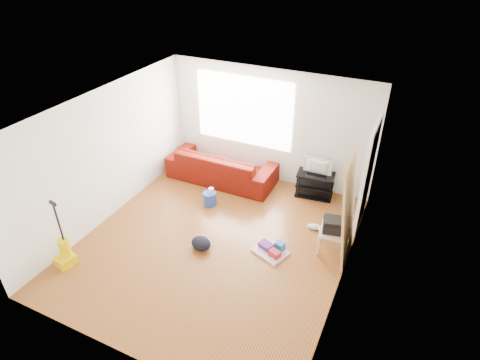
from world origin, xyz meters
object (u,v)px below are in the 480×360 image
at_px(cleaning_tray, 272,250).
at_px(vacuum, 65,253).
at_px(backpack, 201,248).
at_px(tv_stand, 315,184).
at_px(side_table, 335,233).
at_px(sofa, 222,179).
at_px(bucket, 210,204).

distance_m(cleaning_tray, vacuum, 3.48).
relative_size(cleaning_tray, backpack, 1.74).
height_order(backpack, vacuum, vacuum).
height_order(tv_stand, side_table, tv_stand).
height_order(cleaning_tray, vacuum, vacuum).
height_order(sofa, side_table, side_table).
distance_m(sofa, side_table, 3.11).
distance_m(sofa, vacuum, 3.68).
xyz_separation_m(sofa, backpack, (0.73, -2.20, 0.00)).
height_order(bucket, cleaning_tray, cleaning_tray).
bearing_deg(tv_stand, side_table, -69.15).
bearing_deg(bucket, backpack, -67.56).
xyz_separation_m(bucket, cleaning_tray, (1.69, -0.82, 0.06)).
xyz_separation_m(tv_stand, backpack, (-1.32, -2.47, -0.27)).
height_order(side_table, backpack, side_table).
height_order(sofa, cleaning_tray, sofa).
xyz_separation_m(bucket, backpack, (0.51, -1.24, 0.00)).
bearing_deg(backpack, tv_stand, 77.83).
distance_m(backpack, vacuum, 2.27).
bearing_deg(cleaning_tray, sofa, 136.93).
xyz_separation_m(tv_stand, side_table, (0.78, -1.49, 0.08)).
xyz_separation_m(side_table, bucket, (-2.62, 0.26, -0.35)).
bearing_deg(vacuum, cleaning_tray, 40.47).
bearing_deg(backpack, vacuum, -128.94).
xyz_separation_m(sofa, cleaning_tray, (1.91, -1.78, 0.06)).
bearing_deg(tv_stand, backpack, -124.90).
bearing_deg(sofa, cleaning_tray, 136.93).
relative_size(tv_stand, bucket, 2.92).
relative_size(sofa, vacuum, 1.94).
bearing_deg(vacuum, backpack, 45.90).
height_order(side_table, vacuum, vacuum).
bearing_deg(sofa, tv_stand, -172.52).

